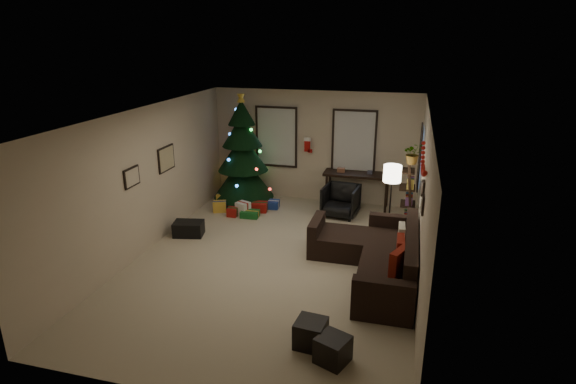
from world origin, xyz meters
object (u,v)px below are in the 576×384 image
Objects in this scene: christmas_tree at (243,157)px; bookshelf at (409,199)px; desk_chair at (341,201)px; desk at (357,177)px; sofa at (377,257)px.

christmas_tree is 1.74× the size of bookshelf.
christmas_tree is at bearing 178.91° from desk_chair.
bookshelf is (3.93, -0.99, -0.37)m from christmas_tree.
desk is 1.78m from bookshelf.
bookshelf is at bearing -14.13° from christmas_tree.
sofa is 1.77× the size of desk.
christmas_tree is at bearing -173.31° from desk.
sofa is at bearing -76.87° from desk.
sofa is 3.85× the size of desk_chair.
sofa reaches higher than desk_chair.
desk is at bearing 72.91° from desk_chair.
bookshelf reaches higher than sofa.
sofa reaches higher than desk.
christmas_tree is 4.56m from sofa.
bookshelf is at bearing -17.44° from desk_chair.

